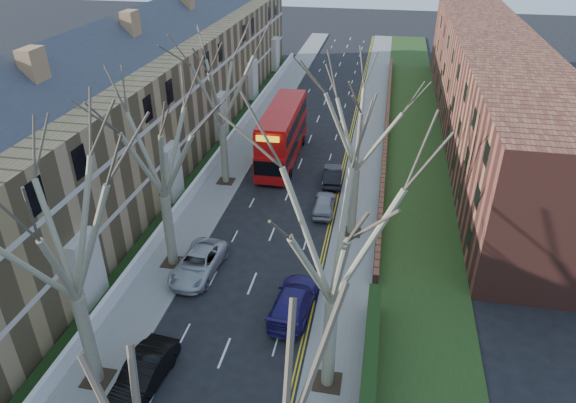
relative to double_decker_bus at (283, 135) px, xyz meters
The scene contains 17 objects.
pavement_left 7.25m from the double_decker_bus, 127.95° to the left, with size 3.00×102.00×0.12m, color slate.
pavement_right 9.78m from the double_decker_bus, 34.63° to the left, with size 3.00×102.00×0.12m, color slate.
terrace_left 12.51m from the double_decker_bus, 167.56° to the right, with size 9.70×78.00×13.60m.
flats_right 21.57m from the double_decker_bus, 25.98° to the left, with size 13.97×54.00×10.00m.
front_wall_left 6.67m from the double_decker_bus, 155.93° to the right, with size 0.30×78.00×1.00m.
grass_verge_right 13.63m from the double_decker_bus, 23.65° to the left, with size 6.00×102.00×0.06m.
tree_left_mid 28.77m from the double_decker_bus, 98.04° to the right, with size 10.50×10.50×14.71m.
tree_left_far 19.27m from the double_decker_bus, 102.49° to the right, with size 10.15×10.15×14.22m.
tree_left_dist 9.84m from the double_decker_bus, 124.80° to the right, with size 10.50×10.50×14.71m.
tree_right_mid 27.61m from the double_decker_bus, 73.68° to the right, with size 10.50×10.50×14.71m.
tree_right_far 15.39m from the double_decker_bus, 57.15° to the right, with size 10.15×10.15×14.22m.
double_decker_bus is the anchor object (origin of this frame).
car_left_mid 27.52m from the double_decker_bus, 93.02° to the right, with size 1.68×4.80×1.58m, color black.
car_left_far 18.38m from the double_decker_bus, 95.96° to the right, with size 2.47×5.36×1.49m, color #AEAEB4.
car_right_near 21.29m from the double_decker_bus, 76.69° to the right, with size 2.21×5.45×1.58m, color navy.
car_right_mid 10.37m from the double_decker_bus, 59.95° to the right, with size 1.65×4.10×1.40m, color #94969C.
car_right_far 6.70m from the double_decker_bus, 36.46° to the right, with size 1.53×4.39×1.45m, color black.
Camera 1 is at (7.16, -9.87, 20.78)m, focal length 32.00 mm.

